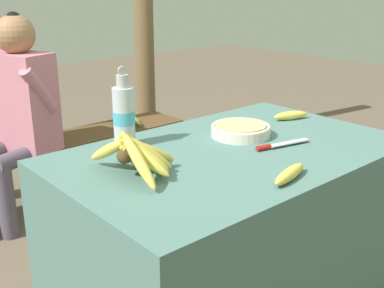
{
  "coord_description": "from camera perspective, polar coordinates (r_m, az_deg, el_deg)",
  "views": [
    {
      "loc": [
        -1.16,
        -1.12,
        1.25
      ],
      "look_at": [
        -0.15,
        0.05,
        0.72
      ],
      "focal_mm": 45.0,
      "sensor_mm": 36.0,
      "label": 1
    }
  ],
  "objects": [
    {
      "name": "market_counter",
      "position": [
        1.85,
        4.5,
        -10.72
      ],
      "size": [
        1.24,
        0.78,
        0.68
      ],
      "color": "#4C706B",
      "rests_on": "ground_plane"
    },
    {
      "name": "banana_bunch_ripe",
      "position": [
        1.47,
        -6.78,
        -0.92
      ],
      "size": [
        0.22,
        0.34,
        0.16
      ],
      "color": "#4C381E",
      "rests_on": "market_counter"
    },
    {
      "name": "serving_bowl",
      "position": [
        1.85,
        5.8,
        1.73
      ],
      "size": [
        0.23,
        0.23,
        0.05
      ],
      "color": "silver",
      "rests_on": "market_counter"
    },
    {
      "name": "water_bottle",
      "position": [
        1.72,
        -8.08,
        3.37
      ],
      "size": [
        0.08,
        0.08,
        0.29
      ],
      "color": "silver",
      "rests_on": "market_counter"
    },
    {
      "name": "loose_banana_front",
      "position": [
        1.47,
        11.5,
        -3.5
      ],
      "size": [
        0.19,
        0.08,
        0.04
      ],
      "rotation": [
        0.0,
        0.0,
        0.23
      ],
      "color": "#E0C64C",
      "rests_on": "market_counter"
    },
    {
      "name": "loose_banana_side",
      "position": [
        2.1,
        11.64,
        3.34
      ],
      "size": [
        0.16,
        0.09,
        0.04
      ],
      "rotation": [
        0.0,
        0.0,
        -0.35
      ],
      "color": "#E0C64C",
      "rests_on": "market_counter"
    },
    {
      "name": "knife",
      "position": [
        1.74,
        9.87,
        -0.14
      ],
      "size": [
        0.23,
        0.07,
        0.02
      ],
      "rotation": [
        0.0,
        0.0,
        -0.22
      ],
      "color": "#BCBCC1",
      "rests_on": "market_counter"
    },
    {
      "name": "wooden_bench",
      "position": [
        2.85,
        -16.67,
        -0.87
      ],
      "size": [
        1.74,
        0.32,
        0.39
      ],
      "color": "brown",
      "rests_on": "ground_plane"
    },
    {
      "name": "seated_vendor",
      "position": [
        2.67,
        -20.03,
        4.2
      ],
      "size": [
        0.47,
        0.43,
        1.11
      ],
      "rotation": [
        0.0,
        0.0,
        3.48
      ],
      "color": "#564C60",
      "rests_on": "ground_plane"
    },
    {
      "name": "banana_bunch_green",
      "position": [
        3.05,
        -8.13,
        3.43
      ],
      "size": [
        0.18,
        0.29,
        0.14
      ],
      "color": "#4C381E",
      "rests_on": "wooden_bench"
    }
  ]
}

